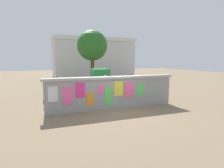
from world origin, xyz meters
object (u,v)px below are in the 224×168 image
motorcycle (60,98)px  tree_roadside (92,46)px  bicycle_near (142,93)px  person_bystander (131,81)px  person_walking (106,86)px  auto_rickshaw_truck (87,82)px

motorcycle → tree_roadside: size_ratio=0.34×
bicycle_near → tree_roadside: 9.58m
motorcycle → tree_roadside: 10.55m
motorcycle → person_bystander: bearing=17.5°
bicycle_near → person_walking: size_ratio=1.06×
motorcycle → bicycle_near: bearing=1.6°
person_bystander → bicycle_near: bearing=-86.7°
person_bystander → person_walking: bearing=-148.6°
auto_rickshaw_truck → bicycle_near: bearing=-42.1°
person_bystander → tree_roadside: 7.99m
auto_rickshaw_truck → person_bystander: 3.18m
bicycle_near → tree_roadside: (-0.89, 8.84, 3.58)m
motorcycle → person_walking: bearing=2.7°
motorcycle → bicycle_near: size_ratio=1.10×
person_walking → person_bystander: (2.43, 1.48, 0.00)m
auto_rickshaw_truck → person_bystander: bearing=-23.2°
auto_rickshaw_truck → tree_roadside: (2.12, 6.12, 3.05)m
auto_rickshaw_truck → person_walking: 2.78m
motorcycle → person_walking: 2.73m
person_walking → bicycle_near: bearing=0.3°
person_walking → tree_roadside: (1.62, 8.86, 2.96)m
auto_rickshaw_truck → motorcycle: size_ratio=1.96×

